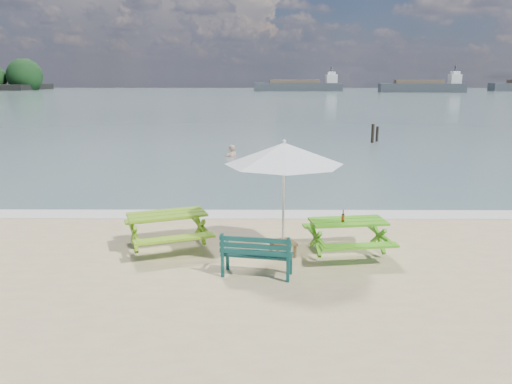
{
  "coord_description": "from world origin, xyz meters",
  "views": [
    {
      "loc": [
        -0.4,
        -8.54,
        3.67
      ],
      "look_at": [
        -0.47,
        3.0,
        1.0
      ],
      "focal_mm": 35.0,
      "sensor_mm": 36.0,
      "label": 1
    }
  ],
  "objects_px": {
    "patio_umbrella": "(284,153)",
    "swimmer": "(232,162)",
    "picnic_table_left": "(168,231)",
    "park_bench": "(257,263)",
    "side_table": "(283,248)",
    "picnic_table_right": "(347,238)",
    "beer_bottle": "(343,218)"
  },
  "relations": [
    {
      "from": "swimmer",
      "to": "side_table",
      "type": "bearing_deg",
      "value": -82.32
    },
    {
      "from": "picnic_table_left",
      "to": "patio_umbrella",
      "type": "xyz_separation_m",
      "value": [
        2.5,
        -0.47,
        1.79
      ]
    },
    {
      "from": "park_bench",
      "to": "beer_bottle",
      "type": "relative_size",
      "value": 5.54
    },
    {
      "from": "beer_bottle",
      "to": "patio_umbrella",
      "type": "bearing_deg",
      "value": -179.98
    },
    {
      "from": "beer_bottle",
      "to": "park_bench",
      "type": "bearing_deg",
      "value": -148.94
    },
    {
      "from": "patio_umbrella",
      "to": "swimmer",
      "type": "relative_size",
      "value": 1.89
    },
    {
      "from": "picnic_table_right",
      "to": "swimmer",
      "type": "bearing_deg",
      "value": 103.42
    },
    {
      "from": "patio_umbrella",
      "to": "beer_bottle",
      "type": "height_order",
      "value": "patio_umbrella"
    },
    {
      "from": "park_bench",
      "to": "beer_bottle",
      "type": "bearing_deg",
      "value": 31.06
    },
    {
      "from": "park_bench",
      "to": "patio_umbrella",
      "type": "bearing_deg",
      "value": 63.17
    },
    {
      "from": "side_table",
      "to": "picnic_table_right",
      "type": "bearing_deg",
      "value": 4.45
    },
    {
      "from": "picnic_table_right",
      "to": "park_bench",
      "type": "distance_m",
      "value": 2.24
    },
    {
      "from": "park_bench",
      "to": "side_table",
      "type": "distance_m",
      "value": 1.2
    },
    {
      "from": "patio_umbrella",
      "to": "park_bench",
      "type": "bearing_deg",
      "value": -116.83
    },
    {
      "from": "side_table",
      "to": "beer_bottle",
      "type": "height_order",
      "value": "beer_bottle"
    },
    {
      "from": "picnic_table_left",
      "to": "picnic_table_right",
      "type": "xyz_separation_m",
      "value": [
        3.86,
        -0.36,
        -0.02
      ]
    },
    {
      "from": "side_table",
      "to": "picnic_table_left",
      "type": "bearing_deg",
      "value": 169.34
    },
    {
      "from": "side_table",
      "to": "beer_bottle",
      "type": "xyz_separation_m",
      "value": [
        1.24,
        0.0,
        0.66
      ]
    },
    {
      "from": "patio_umbrella",
      "to": "swimmer",
      "type": "distance_m",
      "value": 13.72
    },
    {
      "from": "picnic_table_left",
      "to": "beer_bottle",
      "type": "xyz_separation_m",
      "value": [
        3.73,
        -0.47,
        0.45
      ]
    },
    {
      "from": "picnic_table_left",
      "to": "beer_bottle",
      "type": "height_order",
      "value": "beer_bottle"
    },
    {
      "from": "swimmer",
      "to": "park_bench",
      "type": "bearing_deg",
      "value": -85.0
    },
    {
      "from": "picnic_table_right",
      "to": "patio_umbrella",
      "type": "xyz_separation_m",
      "value": [
        -1.36,
        -0.11,
        1.81
      ]
    },
    {
      "from": "picnic_table_right",
      "to": "park_bench",
      "type": "height_order",
      "value": "park_bench"
    },
    {
      "from": "picnic_table_right",
      "to": "side_table",
      "type": "distance_m",
      "value": 1.38
    },
    {
      "from": "side_table",
      "to": "patio_umbrella",
      "type": "xyz_separation_m",
      "value": [
        0.0,
        0.0,
        2.01
      ]
    },
    {
      "from": "park_bench",
      "to": "side_table",
      "type": "bearing_deg",
      "value": 63.17
    },
    {
      "from": "side_table",
      "to": "patio_umbrella",
      "type": "bearing_deg",
      "value": 88.21
    },
    {
      "from": "swimmer",
      "to": "picnic_table_right",
      "type": "bearing_deg",
      "value": -76.58
    },
    {
      "from": "side_table",
      "to": "swimmer",
      "type": "distance_m",
      "value": 13.51
    },
    {
      "from": "picnic_table_left",
      "to": "picnic_table_right",
      "type": "height_order",
      "value": "picnic_table_left"
    },
    {
      "from": "picnic_table_left",
      "to": "beer_bottle",
      "type": "distance_m",
      "value": 3.79
    }
  ]
}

